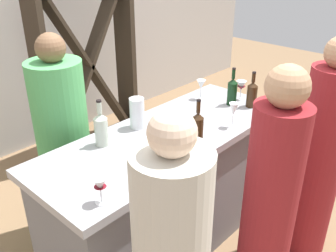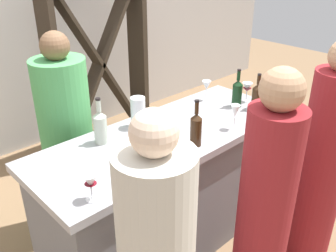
% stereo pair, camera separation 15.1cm
% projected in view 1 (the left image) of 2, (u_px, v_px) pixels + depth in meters
% --- Properties ---
extents(ground_plane, '(12.00, 12.00, 0.00)m').
position_uv_depth(ground_plane, '(168.00, 242.00, 2.87)').
color(ground_plane, '#846647').
extents(back_wall, '(8.00, 0.10, 2.80)m').
position_uv_depth(back_wall, '(0.00, 19.00, 3.58)').
color(back_wall, '#BCB7B2').
rests_on(back_wall, ground).
extents(bar_counter, '(1.86, 0.71, 0.94)m').
position_uv_depth(bar_counter, '(168.00, 191.00, 2.66)').
color(bar_counter, slate).
rests_on(bar_counter, ground).
extents(wine_rack, '(1.10, 0.28, 1.84)m').
position_uv_depth(wine_rack, '(88.00, 65.00, 3.83)').
color(wine_rack, '#33281E').
rests_on(wine_rack, ground).
extents(wine_bottle_leftmost_clear_pale, '(0.08, 0.08, 0.30)m').
position_uv_depth(wine_bottle_leftmost_clear_pale, '(101.00, 128.00, 2.26)').
color(wine_bottle_leftmost_clear_pale, '#B7C6B2').
rests_on(wine_bottle_leftmost_clear_pale, bar_counter).
extents(wine_bottle_second_left_amber_brown, '(0.07, 0.07, 0.30)m').
position_uv_depth(wine_bottle_second_left_amber_brown, '(198.00, 128.00, 2.26)').
color(wine_bottle_second_left_amber_brown, '#331E0F').
rests_on(wine_bottle_second_left_amber_brown, bar_counter).
extents(wine_bottle_center_dark_green, '(0.07, 0.07, 0.29)m').
position_uv_depth(wine_bottle_center_dark_green, '(232.00, 91.00, 2.82)').
color(wine_bottle_center_dark_green, black).
rests_on(wine_bottle_center_dark_green, bar_counter).
extents(wine_bottle_second_right_amber_brown, '(0.08, 0.08, 0.27)m').
position_uv_depth(wine_bottle_second_right_amber_brown, '(252.00, 94.00, 2.79)').
color(wine_bottle_second_right_amber_brown, '#331E0F').
rests_on(wine_bottle_second_right_amber_brown, bar_counter).
extents(wine_glass_near_left, '(0.07, 0.07, 0.14)m').
position_uv_depth(wine_glass_near_left, '(100.00, 186.00, 1.76)').
color(wine_glass_near_left, white).
rests_on(wine_glass_near_left, bar_counter).
extents(wine_glass_near_center, '(0.06, 0.06, 0.17)m').
position_uv_depth(wine_glass_near_center, '(234.00, 110.00, 2.48)').
color(wine_glass_near_center, white).
rests_on(wine_glass_near_center, bar_counter).
extents(wine_glass_near_right, '(0.08, 0.08, 0.15)m').
position_uv_depth(wine_glass_near_right, '(241.00, 86.00, 2.91)').
color(wine_glass_near_right, white).
rests_on(wine_glass_near_right, bar_counter).
extents(wine_glass_far_left, '(0.07, 0.07, 0.16)m').
position_uv_depth(wine_glass_far_left, '(201.00, 85.00, 2.92)').
color(wine_glass_far_left, white).
rests_on(wine_glass_far_left, bar_counter).
extents(water_pitcher, '(0.10, 0.10, 0.21)m').
position_uv_depth(water_pitcher, '(137.00, 113.00, 2.47)').
color(water_pitcher, silver).
rests_on(water_pitcher, bar_counter).
extents(person_left_guest, '(0.38, 0.38, 1.56)m').
position_uv_depth(person_left_guest, '(269.00, 206.00, 2.10)').
color(person_left_guest, maroon).
rests_on(person_left_guest, ground).
extents(person_right_guest, '(0.37, 0.37, 1.58)m').
position_uv_depth(person_right_guest, '(319.00, 160.00, 2.53)').
color(person_right_guest, maroon).
rests_on(person_right_guest, ground).
extents(person_server_behind, '(0.47, 0.47, 1.56)m').
position_uv_depth(person_server_behind, '(65.00, 151.00, 2.69)').
color(person_server_behind, '#4CA559').
rests_on(person_server_behind, ground).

